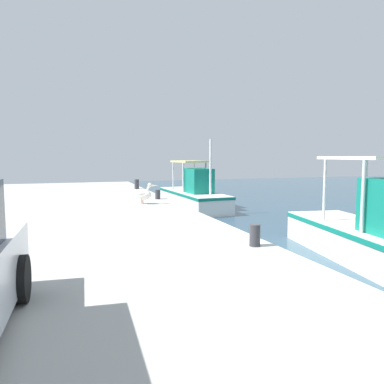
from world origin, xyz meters
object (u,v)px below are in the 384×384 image
pelican (143,194)px  mooring_bollard_nearest (137,184)px  fishing_boat_nearest (193,195)px  mooring_bollard_third (255,235)px  fishing_boat_second (380,237)px  mooring_bollard_second (158,194)px

pelican → mooring_bollard_nearest: size_ratio=1.67×
fishing_boat_nearest → mooring_bollard_third: 10.90m
fishing_boat_second → mooring_bollard_second: size_ratio=16.14×
fishing_boat_second → mooring_bollard_third: fishing_boat_second is taller
pelican → fishing_boat_second: bearing=31.8°
fishing_boat_nearest → mooring_bollard_third: size_ratio=13.54×
pelican → mooring_bollard_nearest: (-6.55, 0.89, -0.13)m
fishing_boat_nearest → fishing_boat_second: size_ratio=0.95×
fishing_boat_nearest → fishing_boat_second: (10.48, 1.14, 0.02)m
mooring_bollard_second → mooring_bollard_nearest: bearing=180.0°
fishing_boat_nearest → mooring_bollard_second: (2.04, -2.33, 0.32)m
fishing_boat_nearest → mooring_bollard_second: bearing=-48.7°
mooring_bollard_second → fishing_boat_second: bearing=22.4°
fishing_boat_second → mooring_bollard_second: bearing=-157.6°
fishing_boat_nearest → mooring_bollard_second: size_ratio=15.30×
mooring_bollard_third → pelican: bearing=-172.9°
mooring_bollard_second → fishing_boat_nearest: bearing=131.3°
pelican → mooring_bollard_third: pelican is taller
pelican → fishing_boat_nearest: bearing=136.9°
fishing_boat_nearest → fishing_boat_second: 10.54m
pelican → mooring_bollard_second: pelican is taller
fishing_boat_nearest → mooring_bollard_nearest: (-3.11, -2.33, 0.39)m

